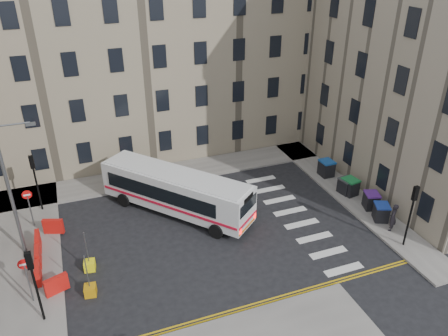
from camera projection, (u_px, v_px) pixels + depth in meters
ground at (239, 226)px, 28.57m from camera, size 120.00×120.00×0.00m
pavement_north at (125, 181)px, 33.78m from camera, size 36.00×3.20×0.15m
pavement_east at (324, 175)px, 34.66m from camera, size 2.40×26.00×0.15m
pavement_west at (7, 266)px, 24.99m from camera, size 6.00×22.00×0.15m
terrace_north at (87, 52)px, 35.19m from camera, size 38.30×10.80×17.20m
corner_east at (440, 41)px, 34.16m from camera, size 17.80×24.30×19.20m
traffic_light_east at (412, 207)px, 25.37m from camera, size 0.28×0.22×4.10m
traffic_light_nw at (35, 175)px, 28.86m from camera, size 0.28×0.22×4.10m
traffic_light_sw at (33, 276)px, 20.17m from camera, size 0.28×0.22×4.10m
streetlamp at (9, 191)px, 24.14m from camera, size 0.50×0.22×8.14m
no_entry_north at (28, 201)px, 27.42m from camera, size 0.60×0.08×3.00m
no_entry_south at (26, 272)px, 21.63m from camera, size 0.60×0.08×3.00m
roadworks_barriers at (45, 255)px, 24.98m from camera, size 1.66×6.26×1.00m
bus at (176, 190)px, 29.33m from camera, size 8.83×9.89×2.95m
wheelie_bin_a at (381, 212)px, 28.74m from camera, size 1.27×1.34×1.16m
wheelie_bin_b at (371, 200)px, 30.00m from camera, size 1.21×1.29×1.17m
wheelie_bin_c at (350, 186)px, 31.64m from camera, size 1.12×1.24×1.22m
wheelie_bin_d at (346, 186)px, 31.81m from camera, size 1.07×1.18×1.15m
wheelie_bin_e at (326, 168)px, 34.15m from camera, size 1.01×1.16×1.26m
pedestrian at (393, 217)px, 27.57m from camera, size 0.82×0.79×1.89m
bollard_yellow at (90, 265)px, 24.71m from camera, size 0.69×0.69×0.60m
bollard_chevron at (90, 290)px, 22.97m from camera, size 0.69×0.69×0.60m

